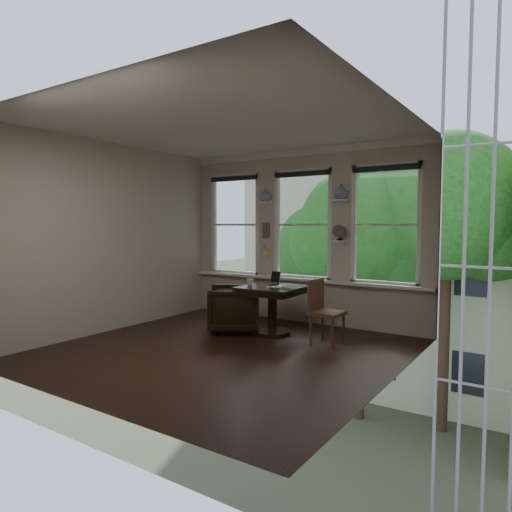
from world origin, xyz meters
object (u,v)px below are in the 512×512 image
Objects in this scene: laptop at (287,288)px; mug at (250,282)px; armchair_left at (234,309)px; side_chair_right at (327,313)px; table at (272,310)px.

laptop is 0.72m from mug.
side_chair_right is (1.59, 0.08, 0.10)m from armchair_left.
mug reaches higher than laptop.
mug is (-0.71, 0.06, 0.04)m from laptop.
side_chair_right reaches higher than table.
table is at bearing 87.96° from side_chair_right.
table is 8.09× the size of mug.
side_chair_right is at bearing 59.37° from armchair_left.
mug is at bearing 92.86° from side_chair_right.
mug is at bearing -167.84° from table.
laptop reaches higher than table.
side_chair_right is at bearing -5.39° from table.
laptop is (-0.62, -0.05, 0.30)m from side_chair_right.
mug reaches higher than armchair_left.
side_chair_right is 8.27× the size of mug.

